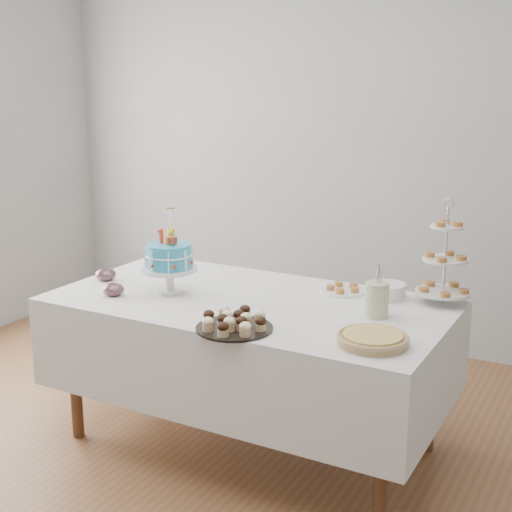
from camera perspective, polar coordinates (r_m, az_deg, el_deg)
The scene contains 12 objects.
floor at distance 3.56m, azimuth -2.97°, elevation -16.70°, with size 5.00×5.00×0.00m, color brown.
walls at distance 3.10m, azimuth -3.28°, elevation 5.29°, with size 5.04×4.04×2.70m.
table at distance 3.56m, azimuth -0.52°, elevation -7.00°, with size 1.92×1.02×0.77m.
birthday_cake at distance 3.58m, azimuth -6.94°, elevation -1.15°, with size 0.28×0.28×0.43m.
cupcake_tray at distance 3.07m, azimuth -1.75°, elevation -5.23°, with size 0.33×0.33×0.08m.
pie at distance 2.94m, azimuth 9.32°, elevation -6.54°, with size 0.30×0.30×0.05m.
tiered_stand at distance 3.49m, azimuth 14.89°, elevation -0.32°, with size 0.26×0.26×0.51m.
plate_stack at distance 3.56m, azimuth 10.39°, elevation -2.75°, with size 0.19×0.19×0.07m.
pastry_plate at distance 3.63m, azimuth 7.01°, elevation -2.65°, with size 0.23×0.23×0.03m.
jam_bowl_a at distance 3.61m, azimuth -11.34°, elevation -2.66°, with size 0.11×0.11×0.06m.
jam_bowl_b at distance 3.88m, azimuth -11.92°, elevation -1.46°, with size 0.11×0.11×0.07m.
utensil_pitcher at distance 3.26m, azimuth 9.64°, elevation -3.35°, with size 0.11×0.11×0.24m.
Camera 1 is at (1.62, -2.59, 1.82)m, focal length 50.00 mm.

